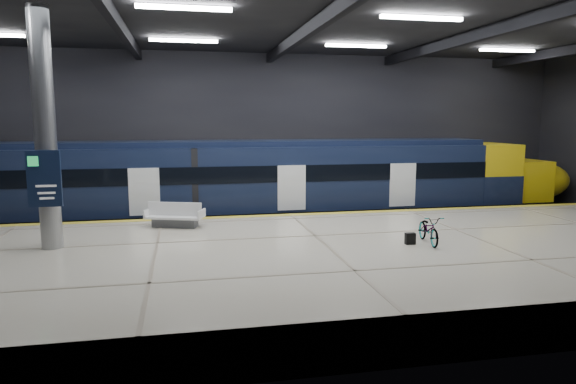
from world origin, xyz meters
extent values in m
plane|color=black|center=(0.00, 0.00, 0.00)|extent=(30.00, 30.00, 0.00)
cube|color=black|center=(0.00, 8.00, 4.00)|extent=(30.00, 0.10, 8.00)
cube|color=black|center=(0.00, -8.00, 4.00)|extent=(30.00, 0.10, 8.00)
cube|color=black|center=(0.00, 0.00, 8.00)|extent=(30.00, 16.00, 0.10)
cube|color=black|center=(-6.00, 0.00, 7.75)|extent=(0.25, 16.00, 0.40)
cube|color=black|center=(0.00, 0.00, 7.75)|extent=(0.25, 16.00, 0.40)
cube|color=black|center=(6.00, 0.00, 7.75)|extent=(0.25, 16.00, 0.40)
cube|color=white|center=(-4.00, -2.00, 7.88)|extent=(2.60, 0.18, 0.10)
cube|color=white|center=(3.00, -2.00, 7.88)|extent=(2.60, 0.18, 0.10)
cube|color=white|center=(-4.00, 4.00, 7.88)|extent=(2.60, 0.18, 0.10)
cube|color=white|center=(3.00, 4.00, 7.88)|extent=(2.60, 0.18, 0.10)
cube|color=white|center=(10.00, 4.00, 7.88)|extent=(2.60, 0.18, 0.10)
cube|color=beige|center=(0.00, -2.50, 0.55)|extent=(30.00, 11.00, 1.10)
cube|color=gold|center=(0.00, 2.75, 1.11)|extent=(30.00, 0.40, 0.01)
cube|color=gray|center=(0.00, 4.78, 0.08)|extent=(30.00, 0.08, 0.16)
cube|color=gray|center=(0.00, 6.22, 0.08)|extent=(30.00, 0.08, 0.16)
cube|color=black|center=(-2.71, 5.50, 0.55)|extent=(24.00, 2.58, 0.80)
cube|color=black|center=(-2.71, 5.50, 2.33)|extent=(24.00, 2.80, 2.75)
cube|color=black|center=(-2.71, 5.50, 3.82)|extent=(24.00, 2.30, 0.24)
cube|color=black|center=(-2.71, 4.09, 2.60)|extent=(24.00, 0.04, 0.70)
cube|color=white|center=(0.29, 4.08, 2.00)|extent=(1.20, 0.05, 1.90)
cube|color=yellow|center=(10.29, 5.50, 2.33)|extent=(2.00, 2.80, 2.75)
ellipsoid|color=yellow|center=(12.89, 5.50, 1.85)|extent=(3.60, 2.52, 1.90)
cube|color=black|center=(10.59, 5.50, 2.50)|extent=(1.60, 2.38, 0.80)
cube|color=#595B60|center=(-4.49, 1.30, 1.25)|extent=(1.62, 0.97, 0.29)
cube|color=white|center=(-4.49, 1.30, 1.47)|extent=(2.10, 1.41, 0.08)
cube|color=white|center=(-4.49, 1.30, 1.74)|extent=(1.85, 0.71, 0.48)
cube|color=white|center=(-5.40, 1.62, 1.58)|extent=(0.33, 0.80, 0.29)
cube|color=white|center=(-3.58, 0.98, 1.58)|extent=(0.33, 0.80, 0.29)
imported|color=#99999E|center=(3.13, -2.72, 1.54)|extent=(0.81, 1.75, 0.88)
cube|color=black|center=(2.53, -2.72, 1.28)|extent=(0.30, 0.19, 0.35)
cylinder|color=#9EA0A5|center=(-8.00, -1.00, 4.55)|extent=(0.60, 0.60, 6.90)
cube|color=black|center=(-8.00, -1.42, 3.20)|extent=(0.90, 0.12, 1.60)
camera|label=1|loc=(-4.13, -16.85, 4.85)|focal=32.00mm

